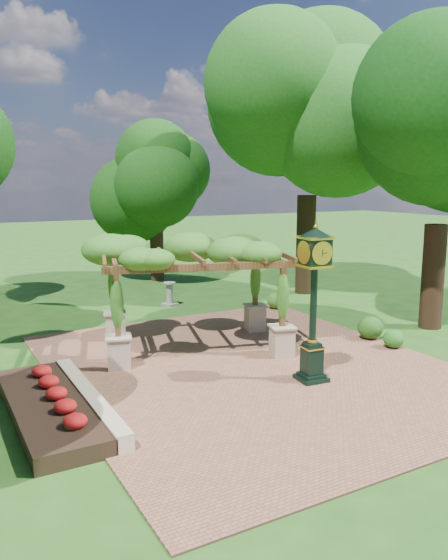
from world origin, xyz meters
TOP-DOWN VIEW (x-y plane):
  - ground at (0.00, 0.00)m, footprint 120.00×120.00m
  - brick_plaza at (0.00, 1.00)m, footprint 10.00×12.00m
  - border_wall at (-4.60, 0.50)m, footprint 0.35×5.00m
  - flower_bed at (-5.50, 0.50)m, footprint 1.50×5.00m
  - pedestal_clock at (0.78, -0.65)m, footprint 0.85×0.85m
  - pergola at (-0.56, 3.35)m, footprint 6.11×4.72m
  - sundial at (1.11, 9.05)m, footprint 0.62×0.62m
  - shrub_front at (4.68, 0.32)m, footprint 0.68×0.68m
  - shrub_mid at (4.75, 1.38)m, footprint 0.94×0.94m
  - shrub_back at (4.51, 6.32)m, footprint 0.87×0.87m
  - tree_north at (2.90, 14.72)m, footprint 4.20×4.20m
  - tree_east_far at (7.53, 8.44)m, footprint 6.42×6.42m
  - tree_east_near at (7.66, 1.49)m, footprint 5.00×5.00m

SIDE VIEW (x-z plane):
  - ground at x=0.00m, z-range 0.00..0.00m
  - brick_plaza at x=0.00m, z-range 0.00..0.04m
  - flower_bed at x=-5.50m, z-range 0.00..0.36m
  - border_wall at x=-4.60m, z-range 0.00..0.40m
  - shrub_front at x=4.68m, z-range 0.04..0.60m
  - shrub_back at x=4.51m, z-range 0.04..0.69m
  - shrub_mid at x=4.75m, z-range 0.04..0.77m
  - sundial at x=1.11m, z-range -0.06..0.91m
  - pedestal_clock at x=0.78m, z-range 0.40..4.36m
  - pergola at x=-0.56m, z-range 1.09..4.48m
  - tree_north at x=2.90m, z-range 1.40..8.92m
  - tree_east_near at x=7.66m, z-range 1.73..11.00m
  - tree_east_far at x=7.53m, z-range 2.14..13.52m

